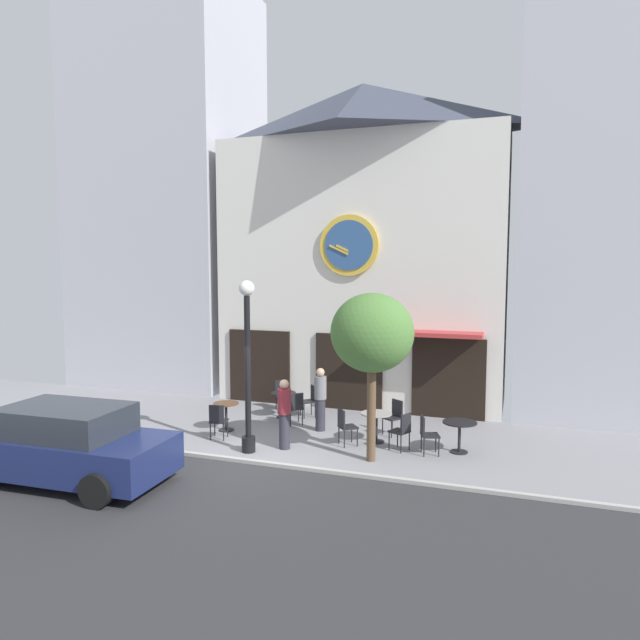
% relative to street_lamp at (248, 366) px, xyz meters
% --- Properties ---
extents(ground_plane, '(27.83, 12.12, 0.13)m').
position_rel_street_lamp_xyz_m(ground_plane, '(0.27, -1.44, -2.06)').
color(ground_plane, gray).
extents(clock_building, '(8.86, 4.11, 9.97)m').
position_rel_street_lamp_xyz_m(clock_building, '(1.10, 5.98, 3.09)').
color(clock_building, silver).
rests_on(clock_building, ground_plane).
extents(neighbor_building_left, '(6.01, 4.69, 14.33)m').
position_rel_street_lamp_xyz_m(neighbor_building_left, '(-6.66, 6.96, 5.13)').
color(neighbor_building_left, '#B2B2BC').
rests_on(neighbor_building_left, ground_plane).
extents(street_lamp, '(0.36, 0.36, 4.02)m').
position_rel_street_lamp_xyz_m(street_lamp, '(0.00, 0.00, 0.00)').
color(street_lamp, black).
rests_on(street_lamp, ground_plane).
extents(street_tree, '(1.85, 1.66, 3.76)m').
position_rel_street_lamp_xyz_m(street_tree, '(2.86, 0.35, 0.82)').
color(street_tree, brown).
rests_on(street_tree, ground_plane).
extents(cafe_table_center_left, '(0.67, 0.67, 0.74)m').
position_rel_street_lamp_xyz_m(cafe_table_center_left, '(-1.33, 1.37, -1.53)').
color(cafe_table_center_left, black).
rests_on(cafe_table_center_left, ground_plane).
extents(cafe_table_center, '(0.71, 0.71, 0.73)m').
position_rel_street_lamp_xyz_m(cafe_table_center, '(-0.41, 3.06, -1.52)').
color(cafe_table_center, black).
rests_on(cafe_table_center, ground_plane).
extents(cafe_table_leftmost, '(0.77, 0.77, 0.74)m').
position_rel_street_lamp_xyz_m(cafe_table_leftmost, '(2.65, 1.70, -1.50)').
color(cafe_table_leftmost, black).
rests_on(cafe_table_leftmost, ground_plane).
extents(cafe_table_center_right, '(0.79, 0.79, 0.74)m').
position_rel_street_lamp_xyz_m(cafe_table_center_right, '(4.67, 1.57, -1.49)').
color(cafe_table_center_right, black).
rests_on(cafe_table_center_right, ground_plane).
extents(cafe_chair_facing_wall, '(0.56, 0.56, 0.90)m').
position_rel_street_lamp_xyz_m(cafe_chair_facing_wall, '(2.00, 1.19, -1.51)').
color(cafe_chair_facing_wall, black).
rests_on(cafe_chair_facing_wall, ground_plane).
extents(cafe_chair_near_tree, '(0.55, 0.55, 0.90)m').
position_rel_street_lamp_xyz_m(cafe_chair_near_tree, '(-0.77, 3.82, -1.51)').
color(cafe_chair_near_tree, black).
rests_on(cafe_chair_near_tree, ground_plane).
extents(cafe_chair_under_awning, '(0.53, 0.53, 0.90)m').
position_rel_street_lamp_xyz_m(cafe_chair_under_awning, '(3.38, 1.25, -1.51)').
color(cafe_chair_under_awning, black).
rests_on(cafe_chair_under_awning, ground_plane).
extents(cafe_chair_by_entrance, '(0.56, 0.56, 0.90)m').
position_rel_street_lamp_xyz_m(cafe_chair_by_entrance, '(0.29, 3.42, -1.51)').
color(cafe_chair_by_entrance, black).
rests_on(cafe_chair_by_entrance, ground_plane).
extents(cafe_chair_near_lamp, '(0.47, 0.47, 0.90)m').
position_rel_street_lamp_xyz_m(cafe_chair_near_lamp, '(-1.15, 0.61, -1.51)').
color(cafe_chair_near_lamp, black).
rests_on(cafe_chair_near_lamp, ground_plane).
extents(cafe_chair_corner, '(0.56, 0.56, 0.90)m').
position_rel_street_lamp_xyz_m(cafe_chair_corner, '(2.94, 2.47, -1.51)').
color(cafe_chair_corner, black).
rests_on(cafe_chair_corner, ground_plane).
extents(cafe_chair_curbside, '(0.56, 0.56, 0.90)m').
position_rel_street_lamp_xyz_m(cafe_chair_curbside, '(0.20, 2.46, -1.51)').
color(cafe_chair_curbside, black).
rests_on(cafe_chair_curbside, ground_plane).
extents(cafe_chair_left_end, '(0.51, 0.51, 0.90)m').
position_rel_street_lamp_xyz_m(cafe_chair_left_end, '(3.96, 1.19, -1.51)').
color(cafe_chair_left_end, black).
rests_on(cafe_chair_left_end, ground_plane).
extents(pedestrian_grey, '(0.43, 0.43, 1.67)m').
position_rel_street_lamp_xyz_m(pedestrian_grey, '(1.02, 2.20, -1.18)').
color(pedestrian_grey, '#2D2D38').
rests_on(pedestrian_grey, ground_plane).
extents(pedestrian_maroon, '(0.43, 0.43, 1.67)m').
position_rel_street_lamp_xyz_m(pedestrian_maroon, '(0.70, 0.49, -1.18)').
color(pedestrian_maroon, '#2D2D38').
rests_on(pedestrian_maroon, ground_plane).
extents(parked_car_navy, '(4.36, 2.14, 1.55)m').
position_rel_street_lamp_xyz_m(parked_car_navy, '(-2.65, -2.87, -1.28)').
color(parked_car_navy, navy).
rests_on(parked_car_navy, ground_plane).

